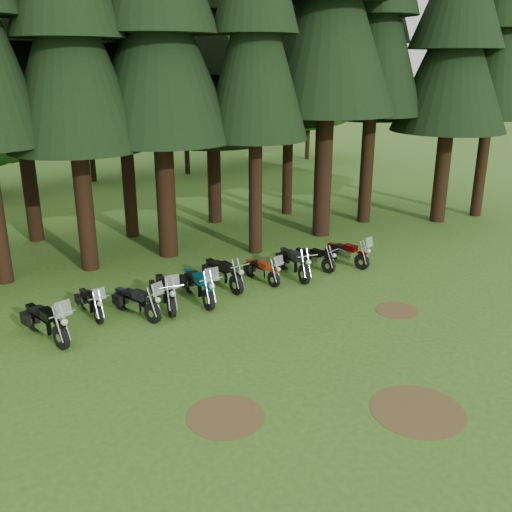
# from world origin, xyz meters

# --- Properties ---
(ground) EXTENTS (120.00, 120.00, 0.00)m
(ground) POSITION_xyz_m (0.00, 0.00, 0.00)
(ground) COLOR #305A1C
(ground) RESTS_ON ground
(pine_front_9) EXTENTS (5.44, 5.44, 15.89)m
(pine_front_9) POSITION_xyz_m (13.94, 7.83, 9.51)
(pine_front_9) COLOR black
(pine_front_9) RESTS_ON ground
(pine_back_2) EXTENTS (4.85, 4.85, 16.30)m
(pine_back_2) POSITION_xyz_m (-4.38, 14.40, 9.76)
(pine_back_2) COLOR black
(pine_back_2) RESTS_ON ground
(pine_back_3) EXTENTS (4.35, 4.35, 16.20)m
(pine_back_3) POSITION_xyz_m (-0.37, 12.94, 9.70)
(pine_back_3) COLOR black
(pine_back_3) RESTS_ON ground
(pine_back_4) EXTENTS (4.94, 4.94, 13.78)m
(pine_back_4) POSITION_xyz_m (4.04, 13.25, 8.25)
(pine_back_4) COLOR black
(pine_back_4) RESTS_ON ground
(pine_back_5) EXTENTS (3.94, 3.94, 16.33)m
(pine_back_5) POSITION_xyz_m (8.07, 12.86, 9.78)
(pine_back_5) COLOR black
(pine_back_5) RESTS_ON ground
(pine_back_6) EXTENTS (4.59, 4.59, 16.58)m
(pine_back_6) POSITION_xyz_m (13.36, 12.79, 9.93)
(pine_back_6) COLOR black
(pine_back_6) RESTS_ON ground
(decid_4) EXTENTS (5.93, 5.76, 7.41)m
(decid_4) POSITION_xyz_m (1.58, 26.32, 4.37)
(decid_4) COLOR black
(decid_4) RESTS_ON ground
(decid_5) EXTENTS (8.45, 8.21, 10.56)m
(decid_5) POSITION_xyz_m (8.29, 25.71, 6.23)
(decid_5) COLOR black
(decid_5) RESTS_ON ground
(decid_6) EXTENTS (7.06, 6.86, 8.82)m
(decid_6) POSITION_xyz_m (14.85, 27.01, 5.20)
(decid_6) COLOR black
(decid_6) RESTS_ON ground
(decid_7) EXTENTS (8.44, 8.20, 10.55)m
(decid_7) POSITION_xyz_m (19.46, 26.83, 6.22)
(decid_7) COLOR black
(decid_7) RESTS_ON ground
(dirt_patch_0) EXTENTS (1.80, 1.80, 0.01)m
(dirt_patch_0) POSITION_xyz_m (-3.00, -2.00, 0.01)
(dirt_patch_0) COLOR #4C3D1E
(dirt_patch_0) RESTS_ON ground
(dirt_patch_1) EXTENTS (1.40, 1.40, 0.01)m
(dirt_patch_1) POSITION_xyz_m (4.50, 0.50, 0.01)
(dirt_patch_1) COLOR #4C3D1E
(dirt_patch_1) RESTS_ON ground
(dirt_patch_2) EXTENTS (2.20, 2.20, 0.01)m
(dirt_patch_2) POSITION_xyz_m (1.00, -4.00, 0.01)
(dirt_patch_2) COLOR #4C3D1E
(dirt_patch_2) RESTS_ON ground
(motorcycle_0) EXTENTS (1.00, 2.44, 1.55)m
(motorcycle_0) POSITION_xyz_m (-5.81, 3.98, 0.52)
(motorcycle_0) COLOR black
(motorcycle_0) RESTS_ON ground
(motorcycle_1) EXTENTS (0.44, 2.00, 1.26)m
(motorcycle_1) POSITION_xyz_m (-4.28, 4.99, 0.42)
(motorcycle_1) COLOR black
(motorcycle_1) RESTS_ON ground
(motorcycle_2) EXTENTS (1.07, 2.18, 1.41)m
(motorcycle_2) POSITION_xyz_m (-3.02, 4.24, 0.47)
(motorcycle_2) COLOR black
(motorcycle_2) RESTS_ON ground
(motorcycle_3) EXTENTS (0.64, 2.42, 1.52)m
(motorcycle_3) POSITION_xyz_m (-1.97, 4.47, 0.51)
(motorcycle_3) COLOR black
(motorcycle_3) RESTS_ON ground
(motorcycle_4) EXTENTS (0.47, 2.48, 1.56)m
(motorcycle_4) POSITION_xyz_m (-0.81, 4.41, 0.52)
(motorcycle_4) COLOR black
(motorcycle_4) RESTS_ON ground
(motorcycle_5) EXTENTS (0.45, 2.38, 0.97)m
(motorcycle_5) POSITION_xyz_m (0.46, 5.11, 0.49)
(motorcycle_5) COLOR black
(motorcycle_5) RESTS_ON ground
(motorcycle_6) EXTENTS (0.57, 1.99, 1.25)m
(motorcycle_6) POSITION_xyz_m (1.94, 4.89, 0.42)
(motorcycle_6) COLOR black
(motorcycle_6) RESTS_ON ground
(motorcycle_7) EXTENTS (0.47, 2.42, 0.99)m
(motorcycle_7) POSITION_xyz_m (3.28, 4.81, 0.50)
(motorcycle_7) COLOR black
(motorcycle_7) RESTS_ON ground
(motorcycle_8) EXTENTS (0.74, 1.93, 0.81)m
(motorcycle_8) POSITION_xyz_m (4.40, 5.10, 0.41)
(motorcycle_8) COLOR black
(motorcycle_8) RESTS_ON ground
(motorcycle_9) EXTENTS (0.84, 2.16, 1.37)m
(motorcycle_9) POSITION_xyz_m (5.79, 4.82, 0.46)
(motorcycle_9) COLOR black
(motorcycle_9) RESTS_ON ground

